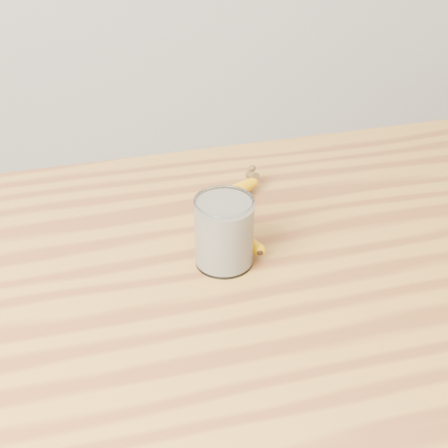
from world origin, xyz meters
name	(u,v)px	position (x,y,z in m)	size (l,w,h in m)	color
table	(318,348)	(0.00, 0.00, 0.77)	(1.20, 0.80, 0.90)	olive
smoothie_glass	(224,232)	(-0.12, 0.07, 0.95)	(0.08, 0.08, 0.10)	white
banana	(224,214)	(-0.10, 0.16, 0.92)	(0.10, 0.27, 0.03)	#DB9100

